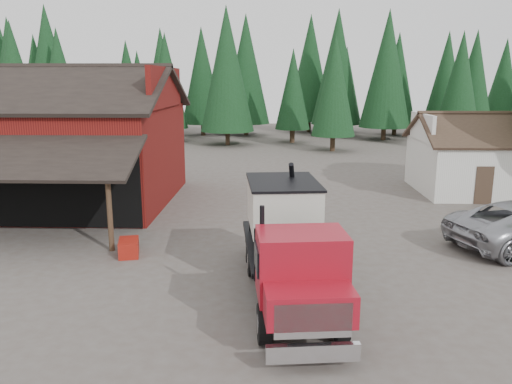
{
  "coord_description": "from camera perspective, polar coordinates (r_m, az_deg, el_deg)",
  "views": [
    {
      "loc": [
        0.47,
        -15.74,
        6.33
      ],
      "look_at": [
        -0.19,
        4.46,
        1.8
      ],
      "focal_mm": 35.0,
      "sensor_mm": 36.0,
      "label": 1
    }
  ],
  "objects": [
    {
      "name": "feed_truck",
      "position": [
        14.79,
        3.75,
        -5.43
      ],
      "size": [
        3.09,
        8.48,
        3.75
      ],
      "rotation": [
        0.0,
        0.0,
        0.1
      ],
      "color": "black",
      "rests_on": "ground"
    },
    {
      "name": "near_pine_b",
      "position": [
        46.08,
        8.96,
        11.93
      ],
      "size": [
        3.96,
        3.96,
        10.4
      ],
      "color": "#382619",
      "rests_on": "ground"
    },
    {
      "name": "red_barn",
      "position": [
        28.33,
        -22.09,
        4.32
      ],
      "size": [
        12.8,
        13.63,
        7.18
      ],
      "color": "maroon",
      "rests_on": "ground"
    },
    {
      "name": "farmhouse",
      "position": [
        31.7,
        25.17,
        2.97
      ],
      "size": [
        8.6,
        6.42,
        4.65
      ],
      "color": "silver",
      "rests_on": "ground"
    },
    {
      "name": "near_pine_a",
      "position": [
        49.18,
        -25.87,
        11.47
      ],
      "size": [
        4.4,
        4.4,
        11.4
      ],
      "color": "#382619",
      "rests_on": "ground"
    },
    {
      "name": "equip_box",
      "position": [
        19.1,
        -14.33,
        -6.18
      ],
      "size": [
        0.93,
        1.23,
        0.6
      ],
      "primitive_type": "cube",
      "rotation": [
        0.0,
        0.0,
        0.23
      ],
      "color": "maroon",
      "rests_on": "ground"
    },
    {
      "name": "conifer_backdrop",
      "position": [
        58.09,
        1.41,
        6.37
      ],
      "size": [
        76.0,
        16.0,
        16.0
      ],
      "primitive_type": null,
      "color": "black",
      "rests_on": "ground"
    },
    {
      "name": "near_pine_d",
      "position": [
        49.96,
        -3.36,
        13.83
      ],
      "size": [
        5.28,
        5.28,
        13.4
      ],
      "color": "#382619",
      "rests_on": "ground"
    },
    {
      "name": "ground",
      "position": [
        16.97,
        0.16,
        -9.26
      ],
      "size": [
        120.0,
        120.0,
        0.0
      ],
      "primitive_type": "plane",
      "color": "#4D443D",
      "rests_on": "ground"
    }
  ]
}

